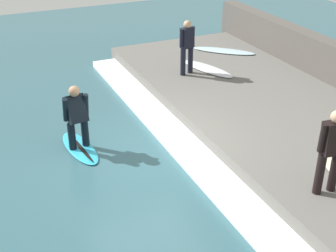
% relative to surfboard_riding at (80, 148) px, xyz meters
% --- Properties ---
extents(ground_plane, '(28.00, 28.00, 0.00)m').
position_rel_surfboard_riding_xyz_m(ground_plane, '(1.20, -1.02, -0.03)').
color(ground_plane, '#335B66').
extents(concrete_ledge, '(4.40, 12.58, 0.44)m').
position_rel_surfboard_riding_xyz_m(concrete_ledge, '(4.69, -1.02, 0.19)').
color(concrete_ledge, '#66635E').
rests_on(concrete_ledge, ground_plane).
extents(wave_foam_crest, '(0.74, 11.95, 0.17)m').
position_rel_surfboard_riding_xyz_m(wave_foam_crest, '(2.13, -1.02, 0.06)').
color(wave_foam_crest, white).
rests_on(wave_foam_crest, ground_plane).
extents(surfboard_riding, '(0.73, 1.71, 0.07)m').
position_rel_surfboard_riding_xyz_m(surfboard_riding, '(0.00, 0.00, 0.00)').
color(surfboard_riding, '#2DADD1').
rests_on(surfboard_riding, ground_plane).
extents(surfer_riding, '(0.58, 0.53, 1.47)m').
position_rel_surfboard_riding_xyz_m(surfer_riding, '(-0.00, 0.00, 0.84)').
color(surfer_riding, black).
rests_on(surfer_riding, surfboard_riding).
extents(surfer_waiting_near, '(0.51, 0.32, 1.54)m').
position_rel_surfboard_riding_xyz_m(surfer_waiting_near, '(3.73, 2.15, 1.28)').
color(surfer_waiting_near, black).
rests_on(surfer_waiting_near, concrete_ledge).
extents(surfboard_waiting_near, '(1.08, 1.96, 0.06)m').
position_rel_surfboard_riding_xyz_m(surfboard_waiting_near, '(4.44, 2.19, 0.44)').
color(surfboard_waiting_near, silver).
rests_on(surfboard_waiting_near, concrete_ledge).
extents(surfer_waiting_far, '(0.54, 0.30, 1.60)m').
position_rel_surfboard_riding_xyz_m(surfer_waiting_far, '(3.42, -3.99, 1.30)').
color(surfer_waiting_far, black).
rests_on(surfer_waiting_far, concrete_ledge).
extents(surfboard_spare, '(1.83, 1.75, 0.06)m').
position_rel_surfboard_riding_xyz_m(surfboard_spare, '(5.70, 3.38, 0.44)').
color(surfboard_spare, silver).
rests_on(surfboard_spare, concrete_ledge).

